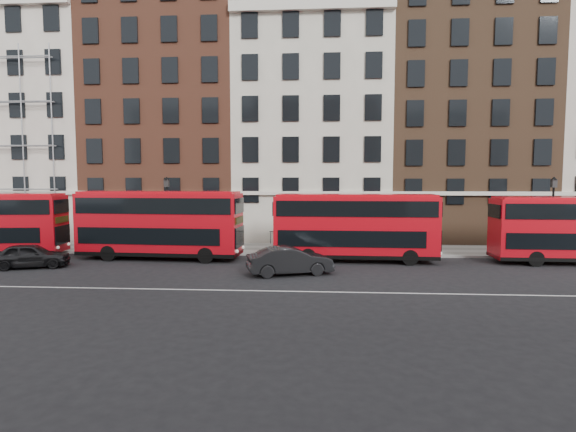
# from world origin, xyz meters

# --- Properties ---
(ground) EXTENTS (120.00, 120.00, 0.00)m
(ground) POSITION_xyz_m (0.00, 0.00, 0.00)
(ground) COLOR black
(ground) RESTS_ON ground
(pavement) EXTENTS (80.00, 5.00, 0.15)m
(pavement) POSITION_xyz_m (0.00, 10.50, 0.07)
(pavement) COLOR slate
(pavement) RESTS_ON ground
(kerb) EXTENTS (80.00, 0.30, 0.16)m
(kerb) POSITION_xyz_m (0.00, 8.00, 0.08)
(kerb) COLOR gray
(kerb) RESTS_ON ground
(road_centre_line) EXTENTS (70.00, 0.12, 0.01)m
(road_centre_line) POSITION_xyz_m (0.00, -2.00, 0.01)
(road_centre_line) COLOR white
(road_centre_line) RESTS_ON ground
(building_terrace) EXTENTS (64.00, 11.95, 22.00)m
(building_terrace) POSITION_xyz_m (-0.31, 17.88, 10.24)
(building_terrace) COLOR #B3A99A
(building_terrace) RESTS_ON ground
(bus_b) EXTENTS (10.84, 3.19, 4.50)m
(bus_b) POSITION_xyz_m (-9.86, 6.11, 2.41)
(bus_b) COLOR #B20913
(bus_b) RESTS_ON ground
(bus_c) EXTENTS (10.38, 2.77, 4.33)m
(bus_c) POSITION_xyz_m (2.91, 6.11, 2.32)
(bus_c) COLOR #B20913
(bus_c) RESTS_ON ground
(bus_d) EXTENTS (10.00, 2.58, 4.18)m
(bus_d) POSITION_xyz_m (16.56, 6.11, 2.24)
(bus_d) COLOR #B20913
(bus_d) RESTS_ON ground
(car_rear) EXTENTS (4.64, 2.98, 1.47)m
(car_rear) POSITION_xyz_m (-16.53, 2.68, 0.73)
(car_rear) COLOR black
(car_rear) RESTS_ON ground
(car_front) EXTENTS (4.99, 2.98, 1.55)m
(car_front) POSITION_xyz_m (-0.95, 1.80, 0.78)
(car_front) COLOR black
(car_front) RESTS_ON ground
(lamp_post_left) EXTENTS (0.44, 0.44, 5.33)m
(lamp_post_left) POSITION_xyz_m (-10.40, 9.25, 3.08)
(lamp_post_left) COLOR black
(lamp_post_left) RESTS_ON pavement
(lamp_post_right) EXTENTS (0.44, 0.44, 5.33)m
(lamp_post_right) POSITION_xyz_m (16.60, 9.06, 3.08)
(lamp_post_right) COLOR black
(lamp_post_right) RESTS_ON pavement
(iron_railings) EXTENTS (6.60, 0.06, 1.00)m
(iron_railings) POSITION_xyz_m (0.00, 12.70, 0.65)
(iron_railings) COLOR black
(iron_railings) RESTS_ON pavement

